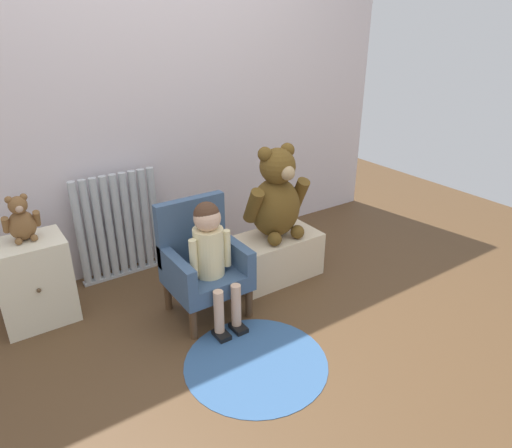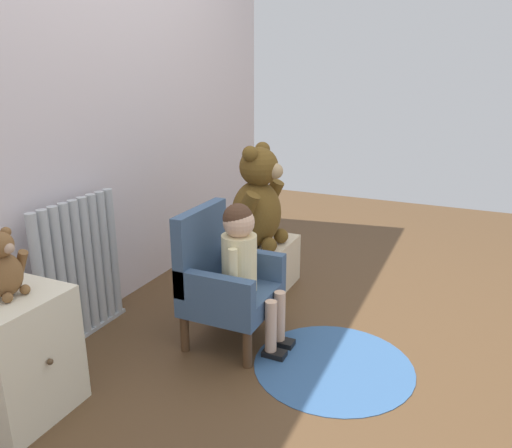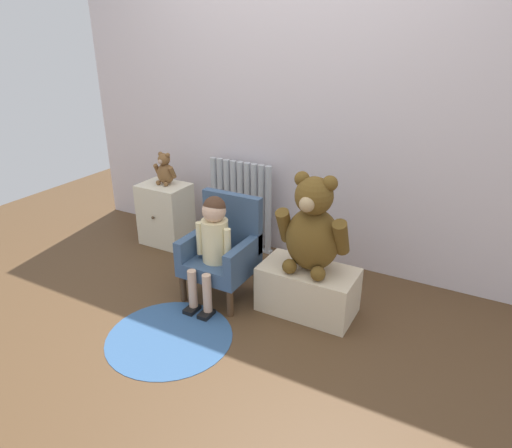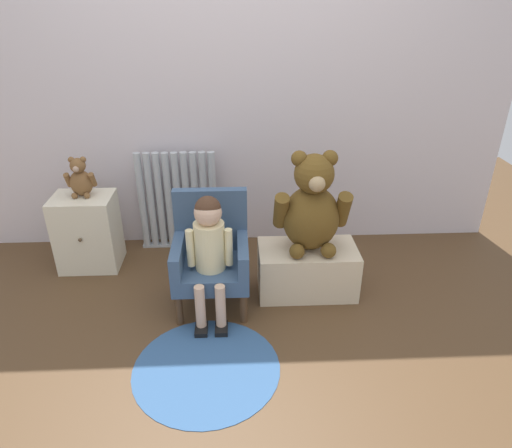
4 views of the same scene
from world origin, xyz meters
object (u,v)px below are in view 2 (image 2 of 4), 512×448
child_figure (244,256)px  small_teddy_bear (3,268)px  small_dresser (20,358)px  floor_rug (333,365)px  large_teddy_bear (258,202)px  radiator (80,270)px  low_bench (258,269)px  child_armchair (223,280)px

child_figure → small_teddy_bear: bearing=145.4°
small_dresser → child_figure: size_ratio=0.70×
small_dresser → floor_rug: (0.83, -1.01, -0.25)m
large_teddy_bear → radiator: bearing=145.2°
floor_rug → child_figure: bearing=88.3°
large_teddy_bear → small_teddy_bear: bearing=164.9°
child_figure → small_teddy_bear: small_teddy_bear is taller
radiator → floor_rug: radiator is taller
child_figure → large_teddy_bear: bearing=18.0°
small_dresser → large_teddy_bear: size_ratio=0.83×
low_bench → large_teddy_bear: bearing=42.3°
radiator → small_dresser: 0.63m
small_teddy_bear → child_armchair: bearing=-29.1°
child_figure → low_bench: 0.68m
radiator → child_figure: 0.83m
radiator → small_dresser: bearing=-158.3°
radiator → child_armchair: 0.72m
child_armchair → small_teddy_bear: size_ratio=2.61×
radiator → small_teddy_bear: bearing=-160.1°
radiator → small_teddy_bear: (-0.57, -0.21, 0.26)m
low_bench → floor_rug: size_ratio=0.81×
floor_rug → small_teddy_bear: bearing=128.2°
small_dresser → low_bench: small_dresser is taller
small_teddy_bear → large_teddy_bear: bearing=-15.1°
small_teddy_bear → floor_rug: bearing=-51.8°
low_bench → small_teddy_bear: small_teddy_bear is taller
floor_rug → low_bench: bearing=47.6°
child_armchair → child_figure: (0.00, -0.11, 0.14)m
child_armchair → large_teddy_bear: (0.59, 0.08, 0.24)m
small_dresser → small_teddy_bear: size_ratio=1.96×
child_figure → floor_rug: bearing=-91.7°
large_teddy_bear → floor_rug: 1.05m
child_armchair → child_figure: 0.18m
floor_rug → child_armchair: bearing=88.6°
radiator → low_bench: size_ratio=1.21×
radiator → child_armchair: size_ratio=1.06×
child_armchair → small_teddy_bear: bearing=150.9°
small_dresser → child_armchair: size_ratio=0.75×
radiator → large_teddy_bear: 1.05m
small_teddy_bear → floor_rug: (0.82, -1.04, -0.62)m
small_dresser → floor_rug: size_ratio=0.69×
large_teddy_bear → child_armchair: bearing=-172.3°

